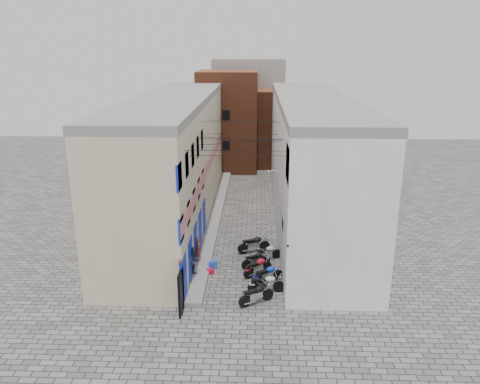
# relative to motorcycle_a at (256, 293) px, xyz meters

# --- Properties ---
(ground) EXTENTS (90.00, 90.00, 0.00)m
(ground) POSITION_rel_motorcycle_a_xyz_m (-1.09, -0.53, -0.57)
(ground) COLOR #54514F
(ground) RESTS_ON ground
(plinth) EXTENTS (0.90, 26.00, 0.25)m
(plinth) POSITION_rel_motorcycle_a_xyz_m (-3.14, 12.47, -0.45)
(plinth) COLOR gray
(plinth) RESTS_ON ground
(building_left) EXTENTS (5.10, 27.00, 9.00)m
(building_left) POSITION_rel_motorcycle_a_xyz_m (-6.07, 12.42, 3.93)
(building_left) COLOR #C0B091
(building_left) RESTS_ON ground
(building_right) EXTENTS (5.94, 26.00, 9.00)m
(building_right) POSITION_rel_motorcycle_a_xyz_m (3.91, 12.47, 3.93)
(building_right) COLOR silver
(building_right) RESTS_ON ground
(building_far_brick_left) EXTENTS (6.00, 6.00, 10.00)m
(building_far_brick_left) POSITION_rel_motorcycle_a_xyz_m (-3.09, 27.47, 4.43)
(building_far_brick_left) COLOR brown
(building_far_brick_left) RESTS_ON ground
(building_far_brick_right) EXTENTS (5.00, 6.00, 8.00)m
(building_far_brick_right) POSITION_rel_motorcycle_a_xyz_m (1.91, 29.47, 3.43)
(building_far_brick_right) COLOR brown
(building_far_brick_right) RESTS_ON ground
(building_far_concrete) EXTENTS (8.00, 5.00, 11.00)m
(building_far_concrete) POSITION_rel_motorcycle_a_xyz_m (-1.09, 33.47, 4.93)
(building_far_concrete) COLOR gray
(building_far_concrete) RESTS_ON ground
(far_shopfront) EXTENTS (2.00, 0.30, 2.40)m
(far_shopfront) POSITION_rel_motorcycle_a_xyz_m (-1.09, 24.67, 0.63)
(far_shopfront) COLOR black
(far_shopfront) RESTS_ON ground
(overhead_wires) EXTENTS (5.80, 13.02, 1.32)m
(overhead_wires) POSITION_rel_motorcycle_a_xyz_m (-1.09, 7.12, 6.55)
(overhead_wires) COLOR black
(overhead_wires) RESTS_ON ground
(motorcycle_a) EXTENTS (2.01, 1.56, 1.14)m
(motorcycle_a) POSITION_rel_motorcycle_a_xyz_m (0.00, 0.00, 0.00)
(motorcycle_a) COLOR black
(motorcycle_a) RESTS_ON ground
(motorcycle_b) EXTENTS (2.03, 0.90, 1.14)m
(motorcycle_b) POSITION_rel_motorcycle_a_xyz_m (0.51, 1.12, -0.00)
(motorcycle_b) COLOR #B8B8BD
(motorcycle_b) RESTS_ON ground
(motorcycle_c) EXTENTS (1.99, 1.51, 1.13)m
(motorcycle_c) POSITION_rel_motorcycle_a_xyz_m (0.60, 2.18, -0.01)
(motorcycle_c) COLOR #0C37B9
(motorcycle_c) RESTS_ON ground
(motorcycle_d) EXTENTS (1.90, 1.72, 1.13)m
(motorcycle_d) POSITION_rel_motorcycle_a_xyz_m (0.08, 3.08, -0.01)
(motorcycle_d) COLOR red
(motorcycle_d) RESTS_ON ground
(motorcycle_e) EXTENTS (1.90, 1.40, 1.07)m
(motorcycle_e) POSITION_rel_motorcycle_a_xyz_m (-0.04, 4.06, -0.04)
(motorcycle_e) COLOR black
(motorcycle_e) RESTS_ON ground
(motorcycle_f) EXTENTS (1.92, 1.44, 1.09)m
(motorcycle_f) POSITION_rel_motorcycle_a_xyz_m (0.63, 4.97, -0.03)
(motorcycle_f) COLOR #B3B4B9
(motorcycle_f) RESTS_ON ground
(motorcycle_g) EXTENTS (2.21, 1.36, 1.22)m
(motorcycle_g) POSITION_rel_motorcycle_a_xyz_m (-0.18, 6.11, 0.04)
(motorcycle_g) COLOR black
(motorcycle_g) RESTS_ON ground
(person_a) EXTENTS (0.54, 0.63, 1.47)m
(person_a) POSITION_rel_motorcycle_a_xyz_m (-3.44, 4.35, 0.41)
(person_a) COLOR #953D36
(person_a) RESTS_ON plinth
(person_b) EXTENTS (0.96, 0.99, 1.61)m
(person_b) POSITION_rel_motorcycle_a_xyz_m (-3.44, 2.52, 0.48)
(person_b) COLOR #2E3746
(person_b) RESTS_ON plinth
(water_jug_near) EXTENTS (0.36, 0.36, 0.48)m
(water_jug_near) POSITION_rel_motorcycle_a_xyz_m (-2.64, 3.66, -0.33)
(water_jug_near) COLOR blue
(water_jug_near) RESTS_ON ground
(water_jug_far) EXTENTS (0.38, 0.38, 0.49)m
(water_jug_far) POSITION_rel_motorcycle_a_xyz_m (-2.44, 3.83, -0.33)
(water_jug_far) COLOR blue
(water_jug_far) RESTS_ON ground
(red_crate) EXTENTS (0.49, 0.42, 0.26)m
(red_crate) POSITION_rel_motorcycle_a_xyz_m (-2.64, 3.17, -0.44)
(red_crate) COLOR red
(red_crate) RESTS_ON ground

